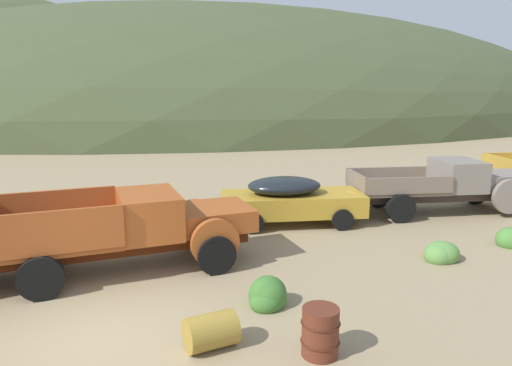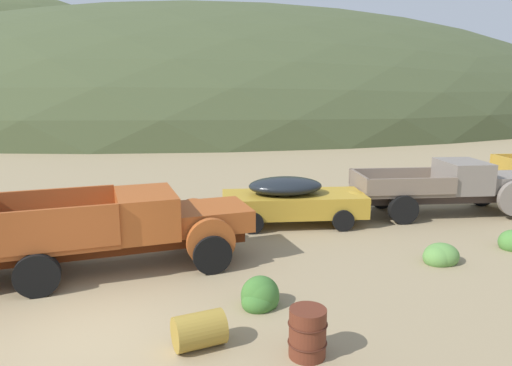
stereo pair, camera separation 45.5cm
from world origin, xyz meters
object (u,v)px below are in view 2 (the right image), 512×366
(car_mustard, at_px, (298,200))
(truck_oxide_orange, at_px, (140,226))
(truck_primer_gray, at_px, (457,186))
(oil_drum_spare, at_px, (307,333))
(oil_drum_foreground, at_px, (199,330))

(car_mustard, bearing_deg, truck_oxide_orange, -145.14)
(truck_oxide_orange, relative_size, car_mustard, 1.27)
(car_mustard, xyz_separation_m, truck_primer_gray, (5.85, -0.31, 0.19))
(truck_primer_gray, distance_m, oil_drum_spare, 10.91)
(oil_drum_foreground, relative_size, oil_drum_spare, 1.13)
(truck_primer_gray, distance_m, oil_drum_foreground, 11.86)
(oil_drum_foreground, bearing_deg, car_mustard, 56.97)
(car_mustard, height_order, oil_drum_spare, car_mustard)
(car_mustard, xyz_separation_m, oil_drum_foreground, (-4.24, -6.52, -0.51))
(truck_oxide_orange, distance_m, oil_drum_foreground, 4.31)
(truck_primer_gray, xyz_separation_m, oil_drum_spare, (-8.38, -6.97, -0.58))
(oil_drum_foreground, bearing_deg, oil_drum_spare, -24.11)
(truck_oxide_orange, relative_size, oil_drum_spare, 7.57)
(car_mustard, distance_m, oil_drum_spare, 7.72)
(oil_drum_foreground, distance_m, oil_drum_spare, 1.88)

